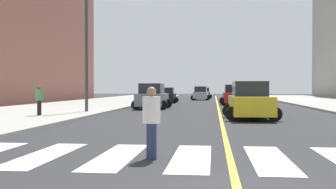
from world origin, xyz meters
TOP-DOWN VIEW (x-y plane):
  - sidewalk_kerb_west at (-12.20, 20.00)m, footprint 10.00×120.00m
  - crosswalk_paint at (0.00, 4.00)m, footprint 13.50×4.00m
  - lane_divider_paint at (0.00, 40.00)m, footprint 0.16×80.00m
  - car_gray_nearest at (-5.17, 26.50)m, footprint 2.84×4.49m
  - car_green_second at (1.76, 24.69)m, footprint 2.48×3.89m
  - car_silver_third at (-2.10, 50.60)m, footprint 2.66×4.16m
  - car_black_fourth at (-5.42, 39.28)m, footprint 2.39×3.79m
  - car_red_fifth at (1.54, 34.88)m, footprint 2.77×4.41m
  - car_yellow_sixth at (1.53, 16.49)m, footprint 2.87×4.52m
  - car_blue_seventh at (-1.85, 59.57)m, footprint 2.44×3.81m
  - pedestrian_crossing at (-1.82, 3.75)m, footprint 0.42×0.42m
  - pedestrian_walking_west at (-9.86, 16.02)m, footprint 0.40×0.40m
  - street_lamp at (-8.46, 20.03)m, footprint 0.44×0.44m

SIDE VIEW (x-z plane):
  - lane_divider_paint at x=0.00m, z-range 0.00..0.01m
  - crosswalk_paint at x=0.00m, z-range 0.00..0.01m
  - sidewalk_kerb_west at x=-12.20m, z-range 0.00..0.15m
  - car_blue_seventh at x=-1.85m, z-range -0.05..1.62m
  - car_black_fourth at x=-5.42m, z-range -0.05..1.63m
  - car_green_second at x=1.76m, z-range -0.06..1.65m
  - car_silver_third at x=-2.10m, z-range -0.06..1.77m
  - car_red_fifth at x=1.54m, z-range -0.06..1.90m
  - pedestrian_crossing at x=-1.82m, z-range 0.09..1.77m
  - car_gray_nearest at x=-5.17m, z-range -0.06..1.93m
  - car_yellow_sixth at x=1.53m, z-range -0.06..1.93m
  - pedestrian_walking_west at x=-9.86m, z-range 0.23..1.86m
  - street_lamp at x=-8.46m, z-range 0.83..8.59m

